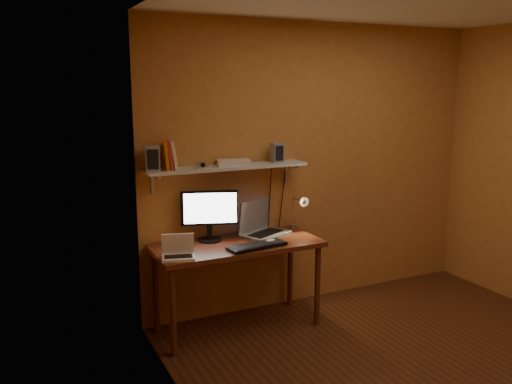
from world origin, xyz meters
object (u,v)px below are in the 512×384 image
keyboard (257,246)px  shelf_camera (202,165)px  laptop (261,225)px  speaker_left (153,158)px  desk_lamp (299,208)px  mouse (270,241)px  router (234,163)px  desk (237,253)px  netbook (178,251)px  speaker_right (277,153)px  wall_shelf (228,168)px  monitor (209,213)px

keyboard → shelf_camera: (-0.34, 0.32, 0.64)m
laptop → speaker_left: size_ratio=2.47×
keyboard → desk_lamp: 0.67m
laptop → mouse: (-0.06, -0.29, -0.06)m
shelf_camera → router: bearing=9.1°
desk → netbook: netbook is taller
mouse → speaker_right: (0.23, 0.33, 0.69)m
netbook → shelf_camera: size_ratio=2.77×
wall_shelf → keyboard: bearing=-75.8°
keyboard → speaker_left: (-0.73, 0.36, 0.71)m
mouse → speaker_right: size_ratio=0.63×
laptop → router: (-0.24, 0.02, 0.57)m
monitor → shelf_camera: (-0.06, -0.03, 0.41)m
shelf_camera → mouse: bearing=-28.8°
shelf_camera → desk: bearing=-29.8°
desk_lamp → shelf_camera: bearing=179.1°
mouse → wall_shelf: bearing=112.9°
netbook → speaker_left: (-0.08, 0.34, 0.67)m
desk_lamp → router: bearing=174.1°
monitor → wall_shelf: bearing=25.7°
desk_lamp → monitor: bearing=177.0°
desk → monitor: size_ratio=3.04×
monitor → router: 0.47m
desk → keyboard: bearing=-62.2°
speaker_right → netbook: bearing=-161.2°
laptop → keyboard: laptop is taller
desk → shelf_camera: 0.79m
laptop → mouse: bearing=-126.7°
monitor → desk_lamp: bearing=15.1°
desk → netbook: bearing=-164.3°
desk → desk_lamp: (0.66, 0.13, 0.29)m
laptop → netbook: size_ratio=1.74×
mouse → shelf_camera: size_ratio=1.02×
wall_shelf → speaker_right: bearing=1.2°
router → laptop: bearing=-5.3°
wall_shelf → speaker_left: speaker_left is taller
desk → mouse: (0.24, -0.13, 0.10)m
laptop → shelf_camera: shelf_camera is taller
desk → mouse: mouse is taller
laptop → mouse: size_ratio=4.72×
keyboard → desk_lamp: desk_lamp is taller
desk → shelf_camera: size_ratio=13.69×
desk_lamp → speaker_left: size_ratio=1.88×
monitor → shelf_camera: bearing=-137.7°
monitor → desk_lamp: monitor is taller
monitor → speaker_left: speaker_left is taller
desk → speaker_left: bearing=164.2°
laptop → keyboard: bearing=-146.5°
laptop → netbook: (-0.86, -0.32, -0.03)m
netbook → mouse: 0.80m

